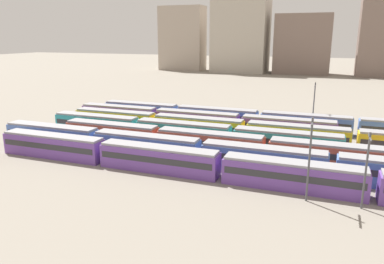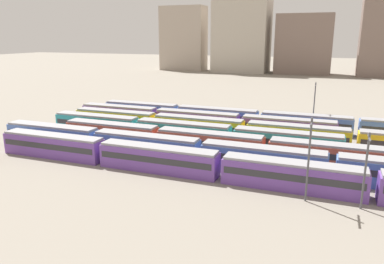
% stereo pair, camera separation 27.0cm
% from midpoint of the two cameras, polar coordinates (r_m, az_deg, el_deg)
% --- Properties ---
extents(ground_plane, '(600.00, 600.00, 0.00)m').
position_cam_midpoint_polar(ground_plane, '(73.41, -8.11, -0.76)').
color(ground_plane, gray).
extents(train_track_0, '(74.70, 3.06, 3.75)m').
position_cam_midpoint_polar(train_track_0, '(51.08, 4.59, -5.27)').
color(train_track_0, '#6B429E').
rests_on(train_track_0, ground_plane).
extents(train_track_1, '(112.50, 3.06, 3.75)m').
position_cam_midpoint_polar(train_track_1, '(54.23, 20.78, -5.01)').
color(train_track_1, '#4C70BC').
rests_on(train_track_1, ground_plane).
extents(train_track_2, '(93.60, 3.06, 3.75)m').
position_cam_midpoint_polar(train_track_2, '(59.18, 20.52, -3.38)').
color(train_track_2, '#BC4C38').
rests_on(train_track_2, ground_plane).
extents(train_track_3, '(55.80, 3.06, 3.75)m').
position_cam_midpoint_polar(train_track_3, '(68.95, -1.27, 0.02)').
color(train_track_3, teal).
rests_on(train_track_3, ground_plane).
extents(train_track_4, '(93.60, 3.06, 3.75)m').
position_cam_midpoint_polar(train_track_4, '(69.39, 15.93, -0.45)').
color(train_track_4, yellow).
rests_on(train_track_4, ground_plane).
extents(train_track_5, '(55.80, 3.06, 3.75)m').
position_cam_midpoint_polar(train_track_5, '(78.76, 0.85, 1.86)').
color(train_track_5, '#6B429E').
rests_on(train_track_5, ground_plane).
extents(train_track_6, '(93.60, 3.06, 3.75)m').
position_cam_midpoint_polar(train_track_6, '(79.44, 17.11, 1.32)').
color(train_track_6, '#4C70BC').
rests_on(train_track_6, ground_plane).
extents(catenary_pole_0, '(0.24, 3.20, 9.01)m').
position_cam_midpoint_polar(catenary_pole_0, '(45.77, 25.19, -4.88)').
color(catenary_pole_0, '#4C4C51').
rests_on(catenary_pole_0, ground_plane).
extents(catenary_pole_1, '(0.24, 3.20, 9.92)m').
position_cam_midpoint_polar(catenary_pole_1, '(81.46, 18.28, 4.13)').
color(catenary_pole_1, '#4C4C51').
rests_on(catenary_pole_1, ground_plane).
extents(catenary_pole_2, '(0.24, 3.20, 10.20)m').
position_cam_midpoint_polar(catenary_pole_2, '(45.32, 17.62, -3.52)').
color(catenary_pole_2, '#4C4C51').
rests_on(catenary_pole_2, ground_plane).
extents(distant_building_0, '(25.09, 12.10, 35.28)m').
position_cam_midpoint_polar(distant_building_0, '(218.08, -1.28, 14.11)').
color(distant_building_0, '#A89989').
rests_on(distant_building_0, ground_plane).
extents(distant_building_1, '(28.61, 20.65, 38.05)m').
position_cam_midpoint_polar(distant_building_1, '(207.72, 7.67, 14.35)').
color(distant_building_1, '#B2A899').
rests_on(distant_building_1, ground_plane).
extents(distant_building_2, '(27.54, 14.98, 29.88)m').
position_cam_midpoint_polar(distant_building_2, '(202.70, 16.77, 12.72)').
color(distant_building_2, '#7A665B').
rests_on(distant_building_2, ground_plane).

